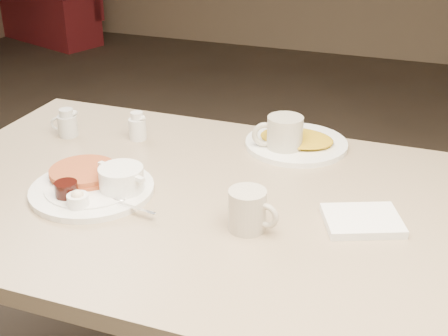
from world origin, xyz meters
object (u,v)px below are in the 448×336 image
(creamer_left, at_px, (67,124))
(creamer_right, at_px, (137,127))
(diner_table, at_px, (221,260))
(main_plate, at_px, (96,183))
(coffee_mug_near, at_px, (248,210))
(coffee_mug_far, at_px, (283,135))
(hash_plate, at_px, (296,142))

(creamer_left, relative_size, creamer_right, 1.01)
(diner_table, height_order, creamer_left, creamer_left)
(main_plate, height_order, creamer_right, creamer_right)
(creamer_right, bearing_deg, coffee_mug_near, -38.24)
(diner_table, bearing_deg, creamer_right, 144.34)
(coffee_mug_far, distance_m, creamer_right, 0.41)
(coffee_mug_far, relative_size, creamer_right, 1.83)
(coffee_mug_near, distance_m, hash_plate, 0.45)
(creamer_right, height_order, hash_plate, creamer_right)
(coffee_mug_near, bearing_deg, creamer_right, 141.76)
(hash_plate, bearing_deg, coffee_mug_far, -117.94)
(diner_table, height_order, creamer_right, creamer_right)
(coffee_mug_far, xyz_separation_m, creamer_right, (-0.41, -0.06, -0.01))
(creamer_right, bearing_deg, creamer_left, -166.42)
(coffee_mug_near, distance_m, creamer_left, 0.70)
(main_plate, height_order, coffee_mug_far, coffee_mug_far)
(diner_table, distance_m, coffee_mug_far, 0.38)
(hash_plate, bearing_deg, creamer_right, -166.54)
(creamer_right, bearing_deg, hash_plate, 13.46)
(creamer_right, bearing_deg, coffee_mug_far, 7.79)
(coffee_mug_far, relative_size, hash_plate, 0.51)
(diner_table, relative_size, coffee_mug_near, 12.46)
(creamer_left, bearing_deg, coffee_mug_near, -25.12)
(main_plate, distance_m, coffee_mug_far, 0.51)
(coffee_mug_near, bearing_deg, hash_plate, 91.08)
(main_plate, bearing_deg, diner_table, 13.54)
(creamer_right, xyz_separation_m, hash_plate, (0.43, 0.10, -0.02))
(diner_table, xyz_separation_m, coffee_mug_far, (0.07, 0.30, 0.22))
(diner_table, bearing_deg, creamer_left, 159.92)
(diner_table, xyz_separation_m, main_plate, (-0.29, -0.07, 0.19))
(coffee_mug_near, relative_size, creamer_left, 1.49)
(main_plate, bearing_deg, creamer_right, 99.71)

